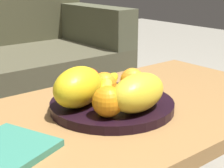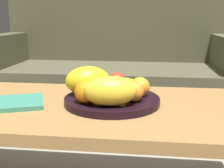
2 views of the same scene
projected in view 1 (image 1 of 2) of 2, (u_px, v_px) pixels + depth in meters
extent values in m
cube|color=olive|center=(101.00, 122.00, 0.97)|extent=(1.29, 0.60, 0.04)
cylinder|color=#A37041|center=(172.00, 113.00, 1.60)|extent=(0.05, 0.05, 0.39)
cube|color=#4C4D38|center=(90.00, 24.00, 2.13)|extent=(0.14, 0.70, 0.22)
cylinder|color=black|center=(112.00, 105.00, 1.01)|extent=(0.35, 0.35, 0.03)
ellipsoid|color=yellow|center=(78.00, 87.00, 0.95)|extent=(0.20, 0.16, 0.11)
ellipsoid|color=yellow|center=(138.00, 93.00, 0.92)|extent=(0.19, 0.13, 0.10)
sphere|color=orange|center=(104.00, 84.00, 1.03)|extent=(0.07, 0.07, 0.07)
sphere|color=orange|center=(132.00, 80.00, 1.07)|extent=(0.07, 0.07, 0.07)
sphere|color=orange|center=(144.00, 87.00, 1.01)|extent=(0.07, 0.07, 0.07)
sphere|color=orange|center=(108.00, 101.00, 0.88)|extent=(0.08, 0.08, 0.08)
sphere|color=#B7301A|center=(89.00, 79.00, 1.08)|extent=(0.07, 0.07, 0.07)
ellipsoid|color=yellow|center=(111.00, 90.00, 1.04)|extent=(0.14, 0.12, 0.03)
ellipsoid|color=gold|center=(113.00, 91.00, 1.03)|extent=(0.15, 0.08, 0.03)
ellipsoid|color=yellow|center=(113.00, 91.00, 1.03)|extent=(0.15, 0.05, 0.03)
ellipsoid|color=yellow|center=(109.00, 81.00, 1.03)|extent=(0.14, 0.11, 0.03)
ellipsoid|color=yellow|center=(106.00, 81.00, 1.03)|extent=(0.11, 0.14, 0.03)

